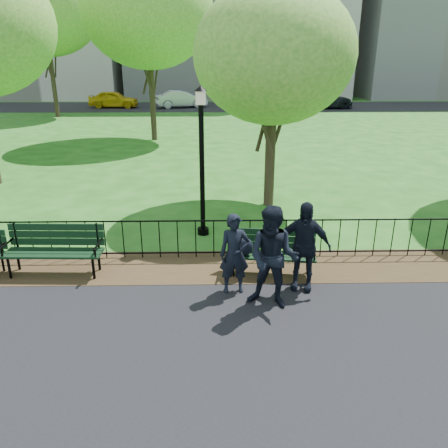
{
  "coord_description": "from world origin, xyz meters",
  "views": [
    {
      "loc": [
        -0.56,
        -6.93,
        4.19
      ],
      "look_at": [
        -0.38,
        1.5,
        0.99
      ],
      "focal_mm": 35.0,
      "sensor_mm": 36.0,
      "label": 1
    }
  ],
  "objects_px": {
    "park_bench_main": "(263,247)",
    "person_right": "(303,246)",
    "sedan_dark": "(322,99)",
    "person_mid": "(273,258)",
    "tree_near_e": "(274,55)",
    "taxi": "(114,99)",
    "tree_far_c": "(147,11)",
    "park_bench_left_a": "(54,244)",
    "person_left": "(234,254)",
    "sedan_silver": "(181,99)",
    "lamppost": "(202,158)",
    "tree_far_w": "(44,7)"
  },
  "relations": [
    {
      "from": "tree_far_w",
      "to": "sedan_dark",
      "type": "height_order",
      "value": "tree_far_w"
    },
    {
      "from": "park_bench_main",
      "to": "person_mid",
      "type": "distance_m",
      "value": 1.3
    },
    {
      "from": "lamppost",
      "to": "person_left",
      "type": "xyz_separation_m",
      "value": [
        0.67,
        -2.95,
        -1.19
      ]
    },
    {
      "from": "park_bench_left_a",
      "to": "tree_near_e",
      "type": "distance_m",
      "value": 7.58
    },
    {
      "from": "person_right",
      "to": "sedan_dark",
      "type": "height_order",
      "value": "person_right"
    },
    {
      "from": "taxi",
      "to": "tree_near_e",
      "type": "bearing_deg",
      "value": -156.87
    },
    {
      "from": "park_bench_left_a",
      "to": "tree_far_w",
      "type": "bearing_deg",
      "value": 110.36
    },
    {
      "from": "person_right",
      "to": "sedan_silver",
      "type": "distance_m",
      "value": 33.83
    },
    {
      "from": "person_mid",
      "to": "sedan_silver",
      "type": "height_order",
      "value": "person_mid"
    },
    {
      "from": "taxi",
      "to": "sedan_dark",
      "type": "relative_size",
      "value": 0.81
    },
    {
      "from": "park_bench_main",
      "to": "tree_far_c",
      "type": "relative_size",
      "value": 0.2
    },
    {
      "from": "park_bench_left_a",
      "to": "person_mid",
      "type": "distance_m",
      "value": 4.54
    },
    {
      "from": "tree_far_w",
      "to": "person_left",
      "type": "distance_m",
      "value": 30.71
    },
    {
      "from": "person_left",
      "to": "sedan_dark",
      "type": "distance_m",
      "value": 34.01
    },
    {
      "from": "lamppost",
      "to": "tree_near_e",
      "type": "xyz_separation_m",
      "value": [
        1.94,
        2.39,
        2.31
      ]
    },
    {
      "from": "park_bench_main",
      "to": "person_mid",
      "type": "bearing_deg",
      "value": -80.73
    },
    {
      "from": "person_mid",
      "to": "sedan_dark",
      "type": "height_order",
      "value": "person_mid"
    },
    {
      "from": "park_bench_left_a",
      "to": "person_right",
      "type": "bearing_deg",
      "value": -7.04
    },
    {
      "from": "person_left",
      "to": "taxi",
      "type": "distance_m",
      "value": 35.01
    },
    {
      "from": "person_right",
      "to": "lamppost",
      "type": "bearing_deg",
      "value": 140.44
    },
    {
      "from": "person_left",
      "to": "taxi",
      "type": "xyz_separation_m",
      "value": [
        -9.49,
        33.7,
        -0.03
      ]
    },
    {
      "from": "person_left",
      "to": "lamppost",
      "type": "bearing_deg",
      "value": 99.96
    },
    {
      "from": "park_bench_left_a",
      "to": "tree_far_w",
      "type": "xyz_separation_m",
      "value": [
        -8.79,
        26.35,
        6.97
      ]
    },
    {
      "from": "park_bench_main",
      "to": "tree_far_c",
      "type": "distance_m",
      "value": 17.74
    },
    {
      "from": "person_left",
      "to": "sedan_silver",
      "type": "height_order",
      "value": "person_left"
    },
    {
      "from": "park_bench_left_a",
      "to": "person_mid",
      "type": "bearing_deg",
      "value": -16.23
    },
    {
      "from": "tree_far_c",
      "to": "person_left",
      "type": "relative_size",
      "value": 5.98
    },
    {
      "from": "tree_far_w",
      "to": "person_right",
      "type": "relative_size",
      "value": 6.24
    },
    {
      "from": "tree_near_e",
      "to": "person_left",
      "type": "relative_size",
      "value": 3.99
    },
    {
      "from": "tree_far_w",
      "to": "person_mid",
      "type": "xyz_separation_m",
      "value": [
        13.09,
        -27.76,
        -6.66
      ]
    },
    {
      "from": "lamppost",
      "to": "sedan_dark",
      "type": "distance_m",
      "value": 31.41
    },
    {
      "from": "lamppost",
      "to": "person_mid",
      "type": "xyz_separation_m",
      "value": [
        1.32,
        -3.48,
        -1.03
      ]
    },
    {
      "from": "park_bench_left_a",
      "to": "sedan_dark",
      "type": "relative_size",
      "value": 0.36
    },
    {
      "from": "person_left",
      "to": "taxi",
      "type": "relative_size",
      "value": 0.35
    },
    {
      "from": "sedan_dark",
      "to": "tree_near_e",
      "type": "bearing_deg",
      "value": 159.95
    },
    {
      "from": "park_bench_main",
      "to": "person_right",
      "type": "distance_m",
      "value": 0.97
    },
    {
      "from": "person_left",
      "to": "sedan_dark",
      "type": "height_order",
      "value": "sedan_dark"
    },
    {
      "from": "park_bench_left_a",
      "to": "tree_near_e",
      "type": "relative_size",
      "value": 0.32
    },
    {
      "from": "tree_near_e",
      "to": "person_left",
      "type": "height_order",
      "value": "tree_near_e"
    },
    {
      "from": "park_bench_main",
      "to": "sedan_silver",
      "type": "distance_m",
      "value": 33.13
    },
    {
      "from": "tree_far_c",
      "to": "taxi",
      "type": "height_order",
      "value": "tree_far_c"
    },
    {
      "from": "tree_near_e",
      "to": "person_left",
      "type": "distance_m",
      "value": 6.51
    },
    {
      "from": "tree_far_c",
      "to": "person_mid",
      "type": "relative_size",
      "value": 4.95
    },
    {
      "from": "person_left",
      "to": "person_mid",
      "type": "xyz_separation_m",
      "value": [
        0.65,
        -0.53,
        0.16
      ]
    },
    {
      "from": "park_bench_main",
      "to": "person_right",
      "type": "height_order",
      "value": "person_right"
    },
    {
      "from": "park_bench_left_a",
      "to": "person_right",
      "type": "relative_size",
      "value": 1.13
    },
    {
      "from": "sedan_dark",
      "to": "person_mid",
      "type": "bearing_deg",
      "value": 161.68
    },
    {
      "from": "park_bench_left_a",
      "to": "person_mid",
      "type": "relative_size",
      "value": 1.06
    },
    {
      "from": "person_right",
      "to": "tree_far_c",
      "type": "bearing_deg",
      "value": 122.32
    },
    {
      "from": "lamppost",
      "to": "person_right",
      "type": "bearing_deg",
      "value": -55.36
    }
  ]
}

